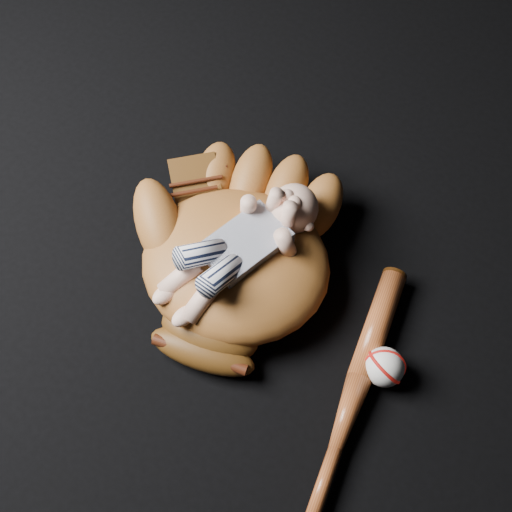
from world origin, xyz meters
name	(u,v)px	position (x,y,z in m)	size (l,w,h in m)	color
baseball_glove	(235,259)	(0.02, 0.05, 0.08)	(0.45, 0.51, 0.16)	brown
newborn_baby	(233,251)	(0.03, 0.04, 0.13)	(0.16, 0.35, 0.14)	#E9B196
baseball_bat	(354,393)	(0.34, -0.02, 0.02)	(0.05, 0.51, 0.05)	brown
baseball	(384,367)	(0.36, 0.05, 0.04)	(0.07, 0.07, 0.07)	white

